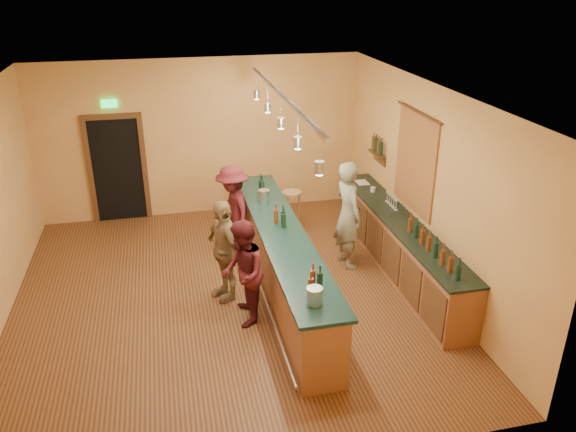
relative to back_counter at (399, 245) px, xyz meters
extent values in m
plane|color=#4E2A16|center=(-2.97, -0.18, -0.49)|extent=(7.00, 7.00, 0.00)
cube|color=silver|center=(-2.97, -0.18, 2.71)|extent=(6.50, 7.00, 0.02)
cube|color=tan|center=(-2.97, 3.32, 1.11)|extent=(6.50, 0.02, 3.20)
cube|color=tan|center=(-2.97, -3.68, 1.11)|extent=(6.50, 0.02, 3.20)
cube|color=tan|center=(0.28, -0.18, 1.11)|extent=(0.02, 7.00, 3.20)
cube|color=black|center=(-4.67, 3.30, 0.56)|extent=(0.95, 0.06, 2.10)
cube|color=#4B3216|center=(-5.19, 3.28, 0.56)|extent=(0.10, 0.08, 2.10)
cube|color=#4B3216|center=(-4.14, 3.28, 0.56)|extent=(0.10, 0.08, 2.10)
cube|color=#4B3216|center=(-4.67, 3.28, 1.66)|extent=(1.15, 0.08, 0.10)
cube|color=#19E54C|center=(-4.67, 3.27, 1.91)|extent=(0.30, 0.04, 0.15)
cube|color=maroon|center=(0.26, 0.22, 1.36)|extent=(0.03, 1.40, 1.60)
cube|color=#4B3216|center=(0.19, 1.72, 1.06)|extent=(0.16, 0.55, 0.03)
cube|color=#4B3216|center=(0.26, 1.72, 0.96)|extent=(0.03, 0.55, 0.18)
cube|color=brown|center=(0.00, 0.02, -0.04)|extent=(0.55, 4.50, 0.90)
cube|color=black|center=(0.00, 0.02, 0.43)|extent=(0.60, 4.55, 0.04)
cylinder|color=silver|center=(0.00, 1.32, 0.50)|extent=(0.09, 0.09, 0.09)
cube|color=silver|center=(-0.03, 1.82, 0.46)|extent=(0.22, 0.30, 0.01)
cube|color=brown|center=(-2.07, -0.18, 0.01)|extent=(0.60, 5.00, 1.00)
cube|color=#112D28|center=(-2.07, -0.18, 0.54)|extent=(0.70, 5.10, 0.05)
cylinder|color=silver|center=(-2.43, -0.18, -0.34)|extent=(0.05, 5.00, 0.05)
cylinder|color=silver|center=(-2.12, -2.28, 0.67)|extent=(0.20, 0.20, 0.22)
cylinder|color=silver|center=(-2.12, 1.02, 0.67)|extent=(0.20, 0.20, 0.22)
cube|color=silver|center=(-2.07, -0.18, 2.65)|extent=(0.06, 4.60, 0.05)
cylinder|color=silver|center=(-2.07, -2.18, 2.46)|extent=(0.01, 0.01, 0.35)
cylinder|color=#A5A5AD|center=(-2.07, -2.18, 2.26)|extent=(0.11, 0.11, 0.14)
cylinder|color=#FFEABF|center=(-2.07, -2.18, 2.18)|extent=(0.08, 0.08, 0.02)
cylinder|color=silver|center=(-2.07, -1.18, 2.46)|extent=(0.01, 0.01, 0.35)
cylinder|color=#A5A5AD|center=(-2.07, -1.18, 2.26)|extent=(0.11, 0.11, 0.14)
cylinder|color=#FFEABF|center=(-2.07, -1.18, 2.18)|extent=(0.08, 0.08, 0.02)
cylinder|color=silver|center=(-2.07, -0.18, 2.46)|extent=(0.01, 0.01, 0.35)
cylinder|color=#A5A5AD|center=(-2.07, -0.18, 2.26)|extent=(0.11, 0.11, 0.14)
cylinder|color=#FFEABF|center=(-2.07, -0.18, 2.18)|extent=(0.08, 0.08, 0.02)
cylinder|color=silver|center=(-2.07, 0.82, 2.46)|extent=(0.01, 0.01, 0.35)
cylinder|color=#A5A5AD|center=(-2.07, 0.82, 2.26)|extent=(0.11, 0.11, 0.14)
cylinder|color=#FFEABF|center=(-2.07, 0.82, 2.18)|extent=(0.08, 0.08, 0.02)
cylinder|color=silver|center=(-2.07, 1.82, 2.46)|extent=(0.01, 0.01, 0.35)
cylinder|color=#A5A5AD|center=(-2.07, 1.82, 2.26)|extent=(0.11, 0.11, 0.14)
cylinder|color=#FFEABF|center=(-2.07, 1.82, 2.18)|extent=(0.08, 0.08, 0.02)
imported|color=gray|center=(-0.78, 0.41, 0.45)|extent=(0.55, 0.75, 1.88)
imported|color=#59191E|center=(-2.79, -0.91, 0.31)|extent=(0.66, 0.81, 1.58)
imported|color=#997A51|center=(-2.97, -0.18, 0.33)|extent=(0.71, 1.04, 1.63)
imported|color=#59191E|center=(-2.62, 1.37, 0.33)|extent=(0.83, 1.16, 1.62)
cylinder|color=#9F7748|center=(-1.39, 2.02, 0.28)|extent=(0.39, 0.39, 0.05)
cylinder|color=#9F7748|center=(-1.24, 2.02, -0.11)|extent=(0.04, 0.04, 0.75)
cylinder|color=#9F7748|center=(-1.46, 2.15, -0.11)|extent=(0.04, 0.04, 0.75)
cylinder|color=#9F7748|center=(-1.46, 1.89, -0.11)|extent=(0.04, 0.04, 0.75)
camera|label=1|loc=(-3.71, -7.83, 4.28)|focal=35.00mm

